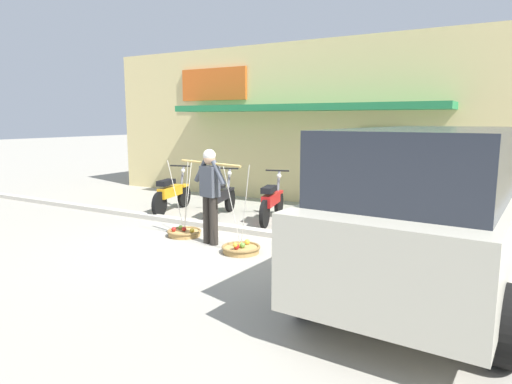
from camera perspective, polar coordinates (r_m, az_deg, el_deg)
The scene contains 10 objects.
ground_plane at distance 8.37m, azimuth -4.33°, elevation -6.12°, with size 90.00×90.00×0.00m, color #9E998C.
sidewalk_curb at distance 8.92m, azimuth -1.79°, elevation -4.79°, with size 20.00×0.24×0.10m, color #BAB4A5.
fruit_vendor at distance 7.95m, azimuth -5.87°, elevation 0.25°, with size 1.53×0.43×1.70m.
fruit_basket_left_side at distance 8.73m, azimuth -9.10°, elevation -5.05°, with size 0.65×0.65×1.45m.
fruit_basket_right_side at distance 7.58m, azimuth -1.92°, elevation -7.14°, with size 0.65×0.65×1.45m.
motorcycle_nearest_shop at distance 10.96m, azimuth -10.67°, elevation -0.17°, with size 0.60×1.79×1.09m.
motorcycle_second_in_row at distance 10.24m, azimuth -4.51°, elevation -0.70°, with size 0.64×1.78×1.09m.
motorcycle_third_in_row at distance 9.75m, azimuth 2.02°, elevation -1.17°, with size 0.62×1.79×1.09m.
parked_truck at distance 6.04m, azimuth 21.53°, elevation -1.71°, with size 2.38×4.91×2.10m.
storefront_building at distance 14.18m, azimuth 10.60°, elevation 8.62°, with size 13.00×6.00×4.20m.
Camera 1 is at (4.57, -6.66, 2.21)m, focal length 31.53 mm.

